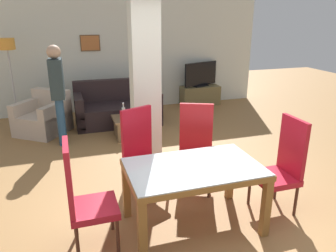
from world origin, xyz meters
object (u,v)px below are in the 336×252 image
Objects in this scene: dining_chair_head_left at (83,196)px; sofa at (117,109)px; armchair at (44,119)px; floor_lamp at (8,53)px; coffee_table at (130,127)px; tv_stand at (200,95)px; dining_chair_head_right at (282,164)px; bottle at (124,112)px; standing_person at (58,88)px; tv_screen at (201,75)px; dining_table at (193,179)px; dining_chair_far_right at (195,146)px; dining_chair_far_left at (142,152)px.

dining_chair_head_left reaches higher than sofa.
sofa is 1.49m from armchair.
floor_lamp is at bearing -166.20° from dining_chair_head_left.
coffee_table is 2.81m from tv_stand.
dining_chair_head_right is 3.19m from bottle.
bottle is at bearing 162.35° from dining_chair_head_left.
sofa is 1.63m from standing_person.
dining_chair_head_left is at bearing -76.20° from floor_lamp.
tv_stand is 0.54m from tv_screen.
tv_screen is at bearing 119.51° from standing_person.
coffee_table is 2.16× the size of bottle.
dining_table is 1.11m from dining_chair_head_right.
tv_screen is at bearing 39.22° from coffee_table.
floor_lamp is at bearing -30.57° from dining_chair_far_right.
dining_table is 0.80× the size of floor_lamp.
armchair is (-1.48, -0.18, -0.01)m from sofa.
sofa is at bearing -115.57° from dining_chair_far_left.
tv_screen is at bearing 37.94° from bottle.
dining_chair_far_right is at bearing 100.15° from sofa.
tv_stand is (2.30, 1.79, -0.27)m from bottle.
tv_stand is at bearing 180.00° from tv_screen.
dining_chair_head_right reaches higher than armchair.
dining_table is 1.25× the size of dining_chair_far_right.
tv_screen reaches higher than sofa.
bottle is 1.22m from standing_person.
dining_chair_far_left is at bearing -62.10° from floor_lamp.
dining_chair_far_left is at bearing 27.59° from standing_person.
armchair is (-2.78, 3.69, -0.30)m from dining_chair_head_right.
dining_chair_far_left is at bearing -93.67° from bottle.
floor_lamp reaches higher than dining_table.
standing_person is (-0.19, 2.96, 0.44)m from dining_chair_head_left.
coffee_table is 0.33m from bottle.
bottle is (-0.58, 2.08, -0.07)m from dining_chair_far_right.
dining_chair_head_right is 5.58m from floor_lamp.
armchair is at bearing 36.97° from dining_chair_head_right.
coffee_table is at bearing -169.92° from armchair.
standing_person is at bearing -153.18° from tv_stand.
dining_table is at bearing 90.00° from dining_chair_far_left.
standing_person is (0.34, -0.73, 0.73)m from armchair.
armchair is (-0.52, 3.69, -0.30)m from dining_chair_head_left.
tv_screen is (2.30, 1.79, 0.27)m from bottle.
dining_chair_head_left is 4.00m from sofa.
dining_chair_far_left is at bearing 20.24° from dining_chair_far_right.
dining_chair_head_left is at bearing 180.00° from dining_table.
floor_lamp reaches higher than sofa.
tv_screen is at bearing 66.14° from dining_table.
dining_chair_far_left is 3.86× the size of bottle.
dining_chair_far_left is 2.10m from coffee_table.
tv_screen reaches higher than coffee_table.
dining_chair_head_left is 4.61m from floor_lamp.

